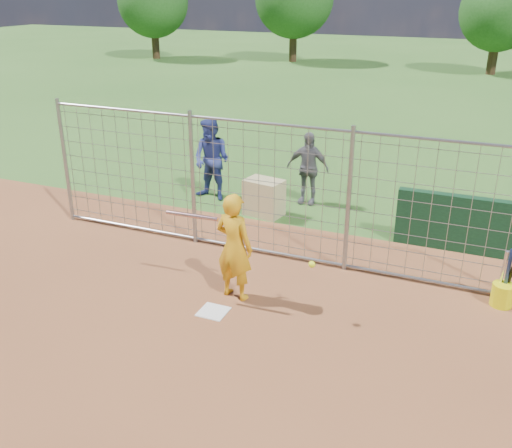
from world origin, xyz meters
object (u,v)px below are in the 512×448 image
at_px(batter, 234,247).
at_px(equipment_bin, 264,198).
at_px(bystander_b, 308,168).
at_px(bystander_a, 212,160).
at_px(bucket_with_bats, 503,292).

relative_size(batter, equipment_bin, 2.22).
bearing_deg(batter, bystander_b, -77.19).
xyz_separation_m(bystander_a, equipment_bin, (1.50, -0.48, -0.55)).
distance_m(batter, bystander_a, 4.62).
distance_m(bystander_b, bucket_with_bats, 5.35).
bearing_deg(batter, bystander_a, -49.27).
xyz_separation_m(batter, bucket_with_bats, (4.00, 1.37, -0.64)).
bearing_deg(bystander_b, equipment_bin, -121.30).
height_order(equipment_bin, bucket_with_bats, bucket_with_bats).
bearing_deg(equipment_bin, bucket_with_bats, -13.20).
bearing_deg(bucket_with_bats, batter, -161.07).
bearing_deg(equipment_bin, bystander_b, 69.46).
xyz_separation_m(bystander_b, equipment_bin, (-0.63, -1.08, -0.44)).
xyz_separation_m(batter, equipment_bin, (-0.90, 3.47, -0.49)).
bearing_deg(bystander_a, equipment_bin, -9.63).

